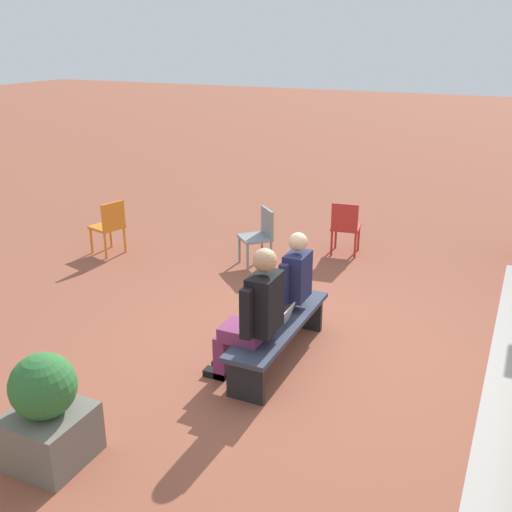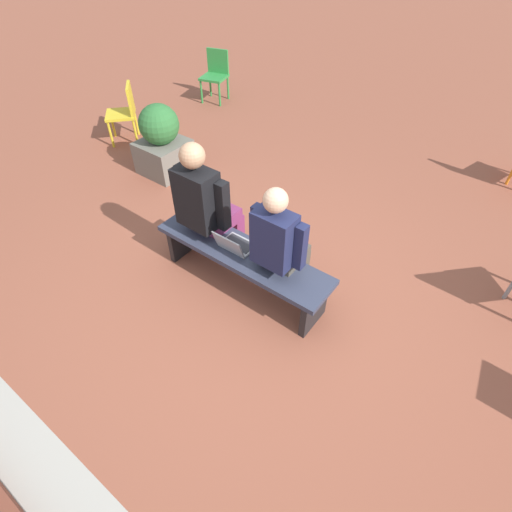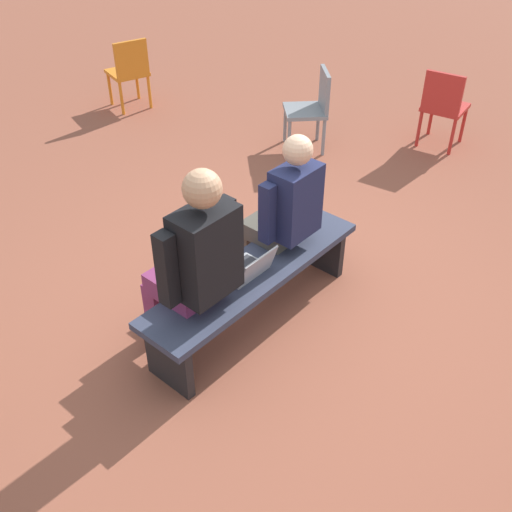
{
  "view_description": "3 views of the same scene",
  "coord_description": "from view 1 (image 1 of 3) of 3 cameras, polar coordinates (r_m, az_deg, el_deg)",
  "views": [
    {
      "loc": [
        5.29,
        2.0,
        3.23
      ],
      "look_at": [
        -0.25,
        -0.57,
        0.94
      ],
      "focal_mm": 42.0,
      "sensor_mm": 36.0,
      "label": 1
    },
    {
      "loc": [
        -1.54,
        2.0,
        2.94
      ],
      "look_at": [
        -0.09,
        0.08,
        0.68
      ],
      "focal_mm": 28.0,
      "sensor_mm": 36.0,
      "label": 2
    },
    {
      "loc": [
        2.59,
        2.0,
        2.92
      ],
      "look_at": [
        0.38,
        0.08,
        0.74
      ],
      "focal_mm": 42.0,
      "sensor_mm": 36.0,
      "label": 3
    }
  ],
  "objects": [
    {
      "name": "person_adult",
      "position": [
        5.67,
        -0.22,
        -5.44
      ],
      "size": [
        0.58,
        0.73,
        1.4
      ],
      "color": "#7F2D5B",
      "rests_on": "ground"
    },
    {
      "name": "laptop",
      "position": [
        6.07,
        2.09,
        -6.15
      ],
      "size": [
        0.32,
        0.29,
        0.21
      ],
      "color": "#9EA0A5",
      "rests_on": "bench"
    },
    {
      "name": "concrete_strip",
      "position": [
        6.02,
        22.42,
        -13.58
      ],
      "size": [
        7.87,
        0.4,
        0.01
      ],
      "primitive_type": "cube",
      "color": "#A8A399",
      "rests_on": "ground"
    },
    {
      "name": "bench",
      "position": [
        6.21,
        2.24,
        -7.04
      ],
      "size": [
        1.8,
        0.44,
        0.45
      ],
      "color": "#33384C",
      "rests_on": "ground"
    },
    {
      "name": "plastic_chair_foreground",
      "position": [
        8.72,
        0.39,
        2.18
      ],
      "size": [
        0.59,
        0.59,
        0.84
      ],
      "color": "gray",
      "rests_on": "ground"
    },
    {
      "name": "plastic_chair_mid_courtyard",
      "position": [
        9.41,
        -13.77,
        2.97
      ],
      "size": [
        0.52,
        0.52,
        0.84
      ],
      "color": "orange",
      "rests_on": "ground"
    },
    {
      "name": "plastic_chair_by_pillar",
      "position": [
        9.2,
        8.51,
        2.95
      ],
      "size": [
        0.47,
        0.47,
        0.84
      ],
      "color": "red",
      "rests_on": "ground"
    },
    {
      "name": "planter",
      "position": [
        5.11,
        -19.29,
        -13.92
      ],
      "size": [
        0.6,
        0.6,
        0.94
      ],
      "color": "#6B665B",
      "rests_on": "ground"
    },
    {
      "name": "ground_plane",
      "position": [
        6.51,
        3.65,
        -9.21
      ],
      "size": [
        60.0,
        60.0,
        0.0
      ],
      "primitive_type": "plane",
      "color": "brown"
    },
    {
      "name": "person_student",
      "position": [
        6.39,
        3.05,
        -2.77
      ],
      "size": [
        0.52,
        0.65,
        1.3
      ],
      "color": "#4C473D",
      "rests_on": "ground"
    }
  ]
}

